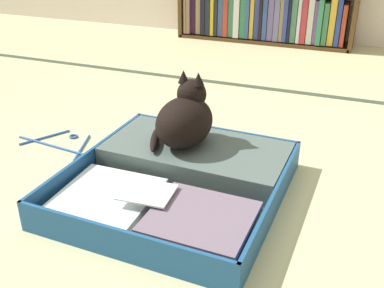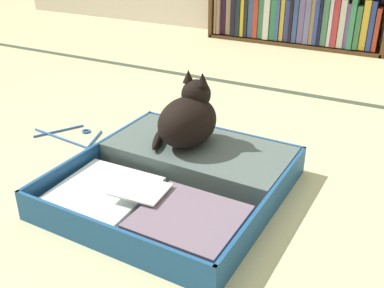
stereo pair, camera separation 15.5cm
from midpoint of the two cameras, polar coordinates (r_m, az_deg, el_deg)
ground_plane at (r=1.61m, az=-0.12°, el=-6.86°), size 10.00×10.00×0.00m
tatami_border at (r=2.65m, az=9.48°, el=6.62°), size 4.80×0.05×0.00m
open_suitcase at (r=1.65m, az=-3.85°, el=-4.27°), size 0.74×0.78×0.11m
black_cat at (r=1.71m, az=-3.39°, el=3.07°), size 0.27×0.28×0.28m
clothes_hanger at (r=2.08m, az=-18.07°, el=0.05°), size 0.42×0.24×0.01m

